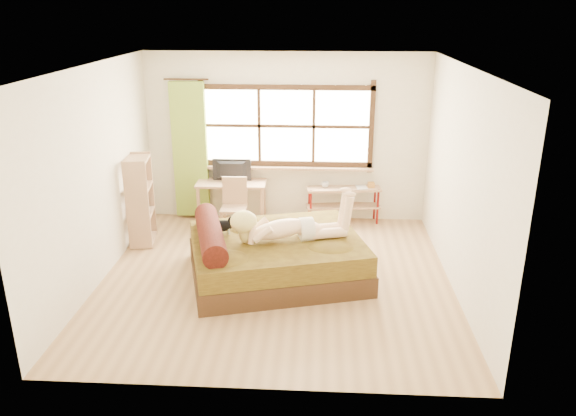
# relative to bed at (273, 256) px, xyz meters

# --- Properties ---
(floor) EXTENTS (4.50, 4.50, 0.00)m
(floor) POSITION_rel_bed_xyz_m (0.05, -0.06, -0.29)
(floor) COLOR #9E754C
(floor) RESTS_ON ground
(ceiling) EXTENTS (4.50, 4.50, 0.00)m
(ceiling) POSITION_rel_bed_xyz_m (0.05, -0.06, 2.41)
(ceiling) COLOR white
(ceiling) RESTS_ON wall_back
(wall_back) EXTENTS (4.50, 0.00, 4.50)m
(wall_back) POSITION_rel_bed_xyz_m (0.05, 2.19, 1.06)
(wall_back) COLOR silver
(wall_back) RESTS_ON floor
(wall_front) EXTENTS (4.50, 0.00, 4.50)m
(wall_front) POSITION_rel_bed_xyz_m (0.05, -2.31, 1.06)
(wall_front) COLOR silver
(wall_front) RESTS_ON floor
(wall_left) EXTENTS (0.00, 4.50, 4.50)m
(wall_left) POSITION_rel_bed_xyz_m (-2.20, -0.06, 1.06)
(wall_left) COLOR silver
(wall_left) RESTS_ON floor
(wall_right) EXTENTS (0.00, 4.50, 4.50)m
(wall_right) POSITION_rel_bed_xyz_m (2.30, -0.06, 1.06)
(wall_right) COLOR silver
(wall_right) RESTS_ON floor
(window) EXTENTS (2.80, 0.16, 1.46)m
(window) POSITION_rel_bed_xyz_m (0.05, 2.16, 1.22)
(window) COLOR #FFEDBF
(window) RESTS_ON wall_back
(curtain) EXTENTS (0.55, 0.10, 2.20)m
(curtain) POSITION_rel_bed_xyz_m (-1.50, 2.07, 0.86)
(curtain) COLOR olive
(curtain) RESTS_ON wall_back
(bed) EXTENTS (2.55, 2.25, 0.82)m
(bed) POSITION_rel_bed_xyz_m (0.00, 0.00, 0.00)
(bed) COLOR black
(bed) RESTS_ON floor
(woman) EXTENTS (1.58, 0.82, 0.65)m
(woman) POSITION_rel_bed_xyz_m (0.20, -0.04, 0.57)
(woman) COLOR beige
(woman) RESTS_ON bed
(kitten) EXTENTS (0.35, 0.21, 0.26)m
(kitten) POSITION_rel_bed_xyz_m (-0.67, 0.11, 0.38)
(kitten) COLOR black
(kitten) RESTS_ON bed
(desk) EXTENTS (1.11, 0.52, 0.69)m
(desk) POSITION_rel_bed_xyz_m (-0.82, 1.89, 0.30)
(desk) COLOR #A37B58
(desk) RESTS_ON floor
(monitor) EXTENTS (0.62, 0.09, 0.36)m
(monitor) POSITION_rel_bed_xyz_m (-0.82, 1.94, 0.57)
(monitor) COLOR black
(monitor) RESTS_ON desk
(chair) EXTENTS (0.39, 0.39, 0.86)m
(chair) POSITION_rel_bed_xyz_m (-0.72, 1.52, 0.19)
(chair) COLOR #A37B58
(chair) RESTS_ON floor
(pipe_shelf) EXTENTS (1.21, 0.44, 0.67)m
(pipe_shelf) POSITION_rel_bed_xyz_m (0.99, 2.01, 0.14)
(pipe_shelf) COLOR #A37B58
(pipe_shelf) RESTS_ON floor
(cup) EXTENTS (0.13, 0.13, 0.09)m
(cup) POSITION_rel_bed_xyz_m (0.68, 2.01, 0.35)
(cup) COLOR gray
(cup) RESTS_ON pipe_shelf
(book) EXTENTS (0.19, 0.25, 0.02)m
(book) POSITION_rel_bed_xyz_m (1.18, 2.01, 0.31)
(book) COLOR gray
(book) RESTS_ON pipe_shelf
(bookshelf) EXTENTS (0.41, 0.61, 1.32)m
(bookshelf) POSITION_rel_bed_xyz_m (-2.03, 1.01, 0.38)
(bookshelf) COLOR #A37B58
(bookshelf) RESTS_ON floor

